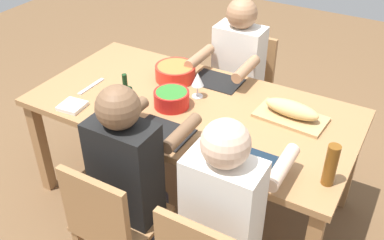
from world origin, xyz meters
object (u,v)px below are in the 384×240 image
(napkin_stack, at_px, (72,106))
(diner_far_center, at_px, (130,169))
(beer_bottle, at_px, (331,165))
(chair_near_center, at_px, (244,84))
(serving_bowl_greens, at_px, (172,98))
(diner_near_center, at_px, (236,69))
(wine_bottle, at_px, (127,103))
(wine_glass, at_px, (198,80))
(serving_bowl_fruit, at_px, (175,72))
(chair_far_center, at_px, (112,223))
(cutting_board, at_px, (291,117))
(diner_far_left, at_px, (226,208))
(dining_table, at_px, (192,115))
(bread_loaf, at_px, (292,109))

(napkin_stack, bearing_deg, diner_far_center, 157.82)
(beer_bottle, bearing_deg, chair_near_center, -50.64)
(beer_bottle, relative_size, napkin_stack, 1.57)
(chair_near_center, bearing_deg, serving_bowl_greens, 83.50)
(diner_near_center, xyz_separation_m, wine_bottle, (0.24, 0.94, 0.15))
(chair_near_center, height_order, wine_glass, wine_glass)
(serving_bowl_fruit, bearing_deg, chair_far_center, 103.87)
(chair_far_center, xyz_separation_m, wine_glass, (0.02, -0.91, 0.37))
(diner_near_center, xyz_separation_m, napkin_stack, (0.61, 1.01, 0.05))
(cutting_board, bearing_deg, diner_far_left, 87.94)
(chair_far_center, height_order, diner_far_left, diner_far_left)
(chair_near_center, bearing_deg, wine_glass, 88.57)
(serving_bowl_fruit, distance_m, cutting_board, 0.83)
(dining_table, height_order, chair_far_center, chair_far_center)
(chair_far_center, bearing_deg, wine_glass, -88.89)
(cutting_board, relative_size, wine_glass, 2.41)
(serving_bowl_fruit, relative_size, bread_loaf, 0.83)
(diner_far_center, bearing_deg, serving_bowl_greens, -79.81)
(wine_glass, xyz_separation_m, napkin_stack, (0.59, 0.48, -0.10))
(chair_far_center, bearing_deg, diner_far_center, -90.00)
(chair_far_center, distance_m, wine_bottle, 0.66)
(cutting_board, relative_size, bread_loaf, 1.25)
(napkin_stack, bearing_deg, serving_bowl_fruit, -119.79)
(serving_bowl_fruit, bearing_deg, diner_near_center, -122.52)
(chair_near_center, xyz_separation_m, beer_bottle, (-0.90, 1.10, 0.37))
(chair_far_center, distance_m, bread_loaf, 1.17)
(cutting_board, xyz_separation_m, beer_bottle, (-0.33, 0.44, 0.10))
(dining_table, relative_size, beer_bottle, 8.90)
(dining_table, relative_size, cutting_board, 4.89)
(dining_table, bearing_deg, cutting_board, -164.86)
(serving_bowl_greens, height_order, bread_loaf, bread_loaf)
(diner_near_center, height_order, wine_bottle, diner_near_center)
(napkin_stack, bearing_deg, diner_near_center, -120.89)
(dining_table, xyz_separation_m, diner_near_center, (0.00, -0.63, 0.03))
(chair_near_center, xyz_separation_m, wine_glass, (0.02, 0.71, 0.37))
(napkin_stack, bearing_deg, chair_far_center, 144.58)
(chair_near_center, relative_size, serving_bowl_fruit, 3.21)
(beer_bottle, distance_m, napkin_stack, 1.51)
(chair_far_center, relative_size, napkin_stack, 6.07)
(diner_far_left, height_order, wine_bottle, diner_far_left)
(cutting_board, bearing_deg, diner_near_center, -40.03)
(diner_near_center, distance_m, serving_bowl_greens, 0.71)
(bread_loaf, bearing_deg, serving_bowl_greens, 18.48)
(serving_bowl_fruit, height_order, bread_loaf, bread_loaf)
(diner_near_center, distance_m, napkin_stack, 1.18)
(diner_far_center, bearing_deg, dining_table, -90.00)
(chair_far_center, xyz_separation_m, diner_far_left, (-0.54, -0.18, 0.21))
(diner_far_center, relative_size, bread_loaf, 3.75)
(diner_far_left, height_order, beer_bottle, diner_far_left)
(wine_glass, relative_size, napkin_stack, 1.19)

